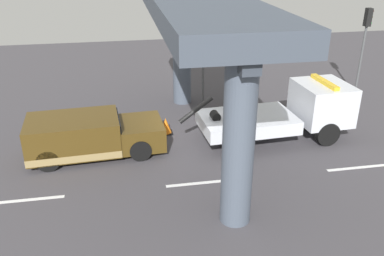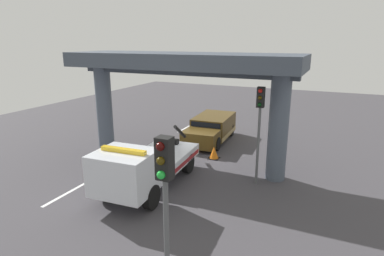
{
  "view_description": "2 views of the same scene",
  "coord_description": "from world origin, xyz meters",
  "px_view_note": "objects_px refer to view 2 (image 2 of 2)",
  "views": [
    {
      "loc": [
        -2.59,
        -15.05,
        7.81
      ],
      "look_at": [
        0.02,
        -0.66,
        1.1
      ],
      "focal_mm": 38.77,
      "sensor_mm": 36.0,
      "label": 1
    },
    {
      "loc": [
        15.3,
        7.44,
        6.48
      ],
      "look_at": [
        0.41,
        0.59,
        2.0
      ],
      "focal_mm": 30.0,
      "sensor_mm": 36.0,
      "label": 2
    }
  ],
  "objects_px": {
    "towed_van_green": "(211,129)",
    "tow_truck_white": "(143,166)",
    "traffic_light_far": "(165,195)",
    "traffic_cone_orange": "(214,153)",
    "traffic_light_near": "(260,115)"
  },
  "relations": [
    {
      "from": "tow_truck_white",
      "to": "traffic_light_near",
      "type": "xyz_separation_m",
      "value": [
        -2.85,
        4.34,
        2.1
      ]
    },
    {
      "from": "tow_truck_white",
      "to": "traffic_light_far",
      "type": "bearing_deg",
      "value": 37.56
    },
    {
      "from": "tow_truck_white",
      "to": "traffic_cone_orange",
      "type": "distance_m",
      "value": 5.4
    },
    {
      "from": "tow_truck_white",
      "to": "towed_van_green",
      "type": "xyz_separation_m",
      "value": [
        -8.31,
        -0.05,
        -0.42
      ]
    },
    {
      "from": "towed_van_green",
      "to": "tow_truck_white",
      "type": "bearing_deg",
      "value": 0.36
    },
    {
      "from": "traffic_light_far",
      "to": "traffic_cone_orange",
      "type": "height_order",
      "value": "traffic_light_far"
    },
    {
      "from": "traffic_light_near",
      "to": "traffic_light_far",
      "type": "relative_size",
      "value": 0.98
    },
    {
      "from": "tow_truck_white",
      "to": "traffic_cone_orange",
      "type": "xyz_separation_m",
      "value": [
        -5.15,
        1.36,
        -0.87
      ]
    },
    {
      "from": "traffic_light_far",
      "to": "traffic_cone_orange",
      "type": "distance_m",
      "value": 11.6
    },
    {
      "from": "tow_truck_white",
      "to": "traffic_cone_orange",
      "type": "height_order",
      "value": "tow_truck_white"
    },
    {
      "from": "tow_truck_white",
      "to": "traffic_light_near",
      "type": "bearing_deg",
      "value": 123.33
    },
    {
      "from": "tow_truck_white",
      "to": "traffic_light_near",
      "type": "distance_m",
      "value": 5.6
    },
    {
      "from": "traffic_light_far",
      "to": "traffic_cone_orange",
      "type": "relative_size",
      "value": 6.62
    },
    {
      "from": "tow_truck_white",
      "to": "traffic_light_far",
      "type": "distance_m",
      "value": 7.44
    },
    {
      "from": "tow_truck_white",
      "to": "traffic_light_far",
      "type": "relative_size",
      "value": 1.58
    }
  ]
}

